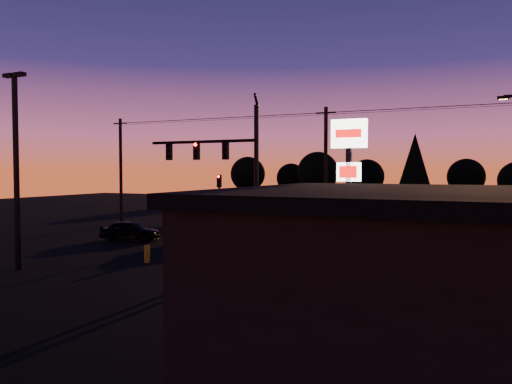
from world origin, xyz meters
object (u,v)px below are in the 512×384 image
Objects in this scene: pylon_sign at (349,164)px; secondary_signal at (219,196)px; car_mid at (214,232)px; suv_parked at (332,283)px; bollard at (147,254)px; parking_lot_light at (16,157)px; car_left at (130,231)px; traffic_signal_mast at (229,165)px; car_right at (362,240)px.

secondary_signal is at bearing 140.23° from pylon_sign.
car_mid reaches higher than suv_parked.
bollard is 6.96m from car_mid.
parking_lot_light reaches higher than car_left.
traffic_signal_mast reaches higher than car_mid.
pylon_sign reaches higher than car_mid.
car_mid reaches higher than car_right.
car_right is at bearing 40.03° from bollard.
parking_lot_light is at bearing 165.34° from car_mid.
parking_lot_light is at bearing -99.79° from secondary_signal.
bollard is 11.87m from car_right.
car_right is (9.24, 0.68, -0.03)m from car_mid.
secondary_signal reaches higher than car_right.
car_mid is at bearing -99.48° from car_right.
car_left is at bearing 99.43° from parking_lot_light.
suv_parked is (12.36, -13.40, -2.24)m from secondary_signal.
car_mid is 1.04× the size of suv_parked.
car_left is (-4.15, -4.56, -2.19)m from secondary_signal.
car_right is (5.91, 4.78, -4.19)m from traffic_signal_mast.
traffic_signal_mast is 1.84× the size of car_mid.
suv_parked is (10.63, -3.06, 0.19)m from bollard.
traffic_signal_mast is at bearing 43.37° from parking_lot_light.
car_mid is at bearing 91.31° from bollard.
suv_parked is at bearing -16.04° from bollard.
pylon_sign is at bearing 1.97° from bollard.
pylon_sign is at bearing -19.36° from traffic_signal_mast.
parking_lot_light is 12.65m from car_mid.
car_mid is at bearing 124.75° from suv_parked.
bollard is 8.25m from car_left.
pylon_sign is at bearing 83.60° from suv_parked.
car_left is at bearing 162.05° from traffic_signal_mast.
car_left is 0.77× the size of car_right.
traffic_signal_mast is 1.68× the size of car_right.
suv_parked is at bearing -127.35° from car_mid.
secondary_signal reaches higher than car_left.
car_left reaches higher than suv_parked.
bollard is at bearing 151.56° from suv_parked.
secondary_signal is 14.90m from parking_lot_light.
car_mid is (-10.43, 6.60, -4.14)m from pylon_sign.
bollard is at bearing -147.20° from car_left.
secondary_signal is 0.85× the size of car_right.
parking_lot_light reaches higher than car_mid.
secondary_signal reaches higher than bollard.
secondary_signal is 10.76m from bollard.
parking_lot_light is 1.79× the size of car_right.
parking_lot_light is 10.57× the size of bollard.
car_left is 5.84m from car_mid.
car_left reaches higher than bollard.
parking_lot_light is at bearing -135.58° from bollard.
parking_lot_light is at bearing -62.20° from car_right.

